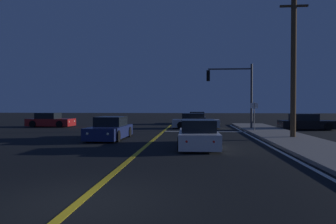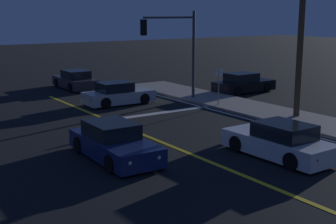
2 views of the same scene
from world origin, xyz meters
The scene contains 14 objects.
ground_plane centered at (0.00, 0.00, 0.00)m, with size 160.00×160.00×0.00m, color black.
sidewalk_right centered at (7.95, 9.75, 0.07)m, with size 3.20×35.09×0.15m, color gray.
lane_line_center centered at (0.00, 9.75, 0.01)m, with size 0.20×33.14×0.01m, color gold.
lane_line_edge_right centered at (6.10, 9.75, 0.01)m, with size 0.16×33.14×0.01m, color silver.
stop_bar centered at (3.18, 17.99, 0.01)m, with size 6.35×0.50×0.01m, color silver.
car_distant_tail_charcoal centered at (2.72, 28.56, 0.58)m, with size 1.93×4.48×1.34m.
car_mid_block_black centered at (11.67, 20.57, 0.58)m, with size 4.44×1.92×1.34m.
car_side_waiting_silver centered at (2.49, 21.56, 0.58)m, with size 4.19×1.92×1.34m.
car_parked_curb_navy centered at (-2.66, 12.20, 0.58)m, with size 1.98×4.60×1.34m.
car_far_approaching_white centered at (2.57, 8.82, 0.58)m, with size 1.98×4.48×1.34m.
car_following_oncoming_red centered at (-11.23, 22.33, 0.58)m, with size 4.32×2.06×1.34m.
traffic_signal_near_right centered at (5.76, 20.29, 3.66)m, with size 3.82×0.28×5.48m.
utility_pole_right centered at (8.25, 12.92, 4.84)m, with size 1.94×0.32×9.30m.
street_sign_corner centered at (6.85, 17.49, 1.53)m, with size 0.56×0.06×2.26m.
Camera 1 is at (2.36, -6.14, 1.99)m, focal length 33.31 mm.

